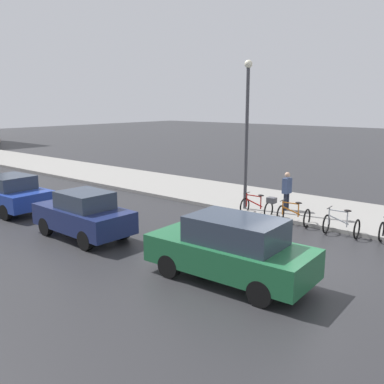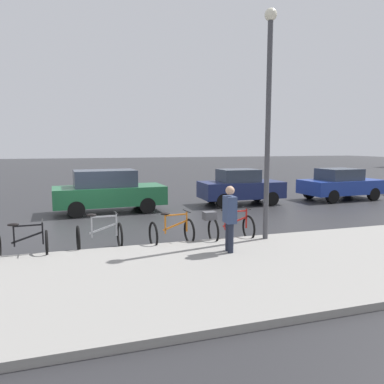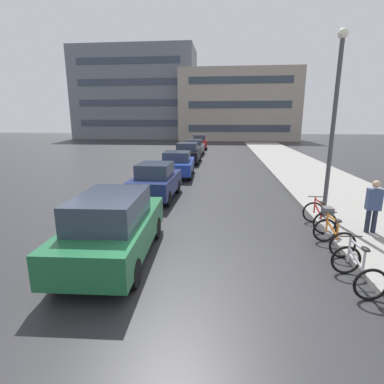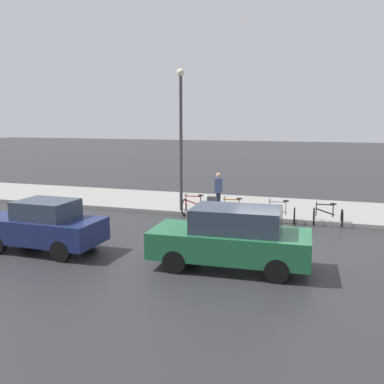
{
  "view_description": "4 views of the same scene",
  "coord_description": "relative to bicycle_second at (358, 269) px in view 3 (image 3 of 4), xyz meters",
  "views": [
    {
      "loc": [
        -11.02,
        -5.21,
        4.59
      ],
      "look_at": [
        -0.66,
        3.49,
        1.74
      ],
      "focal_mm": 40.0,
      "sensor_mm": 36.0,
      "label": 1
    },
    {
      "loc": [
        13.07,
        -0.59,
        2.72
      ],
      "look_at": [
        0.75,
        3.36,
        1.1
      ],
      "focal_mm": 35.0,
      "sensor_mm": 36.0,
      "label": 2
    },
    {
      "loc": [
        0.38,
        -6.1,
        3.49
      ],
      "look_at": [
        -0.73,
        4.74,
        0.84
      ],
      "focal_mm": 28.0,
      "sensor_mm": 36.0,
      "label": 3
    },
    {
      "loc": [
        -13.62,
        -1.69,
        4.11
      ],
      "look_at": [
        1.45,
        3.14,
        1.43
      ],
      "focal_mm": 40.0,
      "sensor_mm": 36.0,
      "label": 4
    }
  ],
  "objects": [
    {
      "name": "bicycle_third",
      "position": [
        0.15,
        1.9,
        0.0
      ],
      "size": [
        0.82,
        1.17,
        0.94
      ],
      "color": "black",
      "rests_on": "ground"
    },
    {
      "name": "car_green",
      "position": [
        -5.62,
        0.75,
        0.48
      ],
      "size": [
        2.03,
        4.47,
        1.73
      ],
      "color": "#1E6038",
      "rests_on": "ground"
    },
    {
      "name": "sidewalk_kerb",
      "position": [
        2.7,
        9.98,
        -0.32
      ],
      "size": [
        4.8,
        60.0,
        0.14
      ],
      "primitive_type": "cube",
      "color": "gray",
      "rests_on": "ground"
    },
    {
      "name": "bicycle_second",
      "position": [
        0.0,
        0.0,
        0.0
      ],
      "size": [
        0.76,
        1.16,
        0.98
      ],
      "color": "black",
      "rests_on": "ground"
    },
    {
      "name": "streetlamp",
      "position": [
        0.7,
        4.44,
        3.29
      ],
      "size": [
        0.32,
        0.32,
        6.24
      ],
      "color": "#424247",
      "rests_on": "ground"
    },
    {
      "name": "building_facade_side",
      "position": [
        -19.23,
        50.99,
        7.59
      ],
      "size": [
        21.82,
        9.37,
        15.97
      ],
      "color": "slate",
      "rests_on": "ground"
    },
    {
      "name": "car_black",
      "position": [
        -5.76,
        18.28,
        0.44
      ],
      "size": [
        1.95,
        4.35,
        1.66
      ],
      "color": "black",
      "rests_on": "ground"
    },
    {
      "name": "ground_plane",
      "position": [
        -3.3,
        -0.02,
        -0.39
      ],
      "size": [
        140.0,
        140.0,
        0.0
      ],
      "primitive_type": "plane",
      "color": "#28282B"
    },
    {
      "name": "car_blue",
      "position": [
        -5.72,
        12.19,
        0.39
      ],
      "size": [
        2.08,
        4.11,
        1.57
      ],
      "color": "navy",
      "rests_on": "ground"
    },
    {
      "name": "pedestrian",
      "position": [
        1.6,
        2.97,
        0.6
      ],
      "size": [
        0.42,
        0.27,
        1.75
      ],
      "color": "#1E2333",
      "rests_on": "ground"
    },
    {
      "name": "car_grey",
      "position": [
        -5.76,
        23.97,
        0.39
      ],
      "size": [
        1.86,
        4.14,
        1.53
      ],
      "color": "slate",
      "rests_on": "ground"
    },
    {
      "name": "building_facade_main",
      "position": [
        -0.45,
        48.2,
        5.39
      ],
      "size": [
        19.83,
        8.82,
        11.57
      ],
      "color": "#9E9384",
      "rests_on": "ground"
    },
    {
      "name": "car_red",
      "position": [
        -5.74,
        30.41,
        0.44
      ],
      "size": [
        1.86,
        4.13,
        1.69
      ],
      "color": "#AD1919",
      "rests_on": "ground"
    },
    {
      "name": "car_navy",
      "position": [
        -5.85,
        6.74,
        0.42
      ],
      "size": [
        1.78,
        3.82,
        1.63
      ],
      "color": "navy",
      "rests_on": "ground"
    },
    {
      "name": "bicycle_farthest",
      "position": [
        0.28,
        3.45,
        0.1
      ],
      "size": [
        0.77,
        1.44,
        0.96
      ],
      "color": "black",
      "rests_on": "ground"
    }
  ]
}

